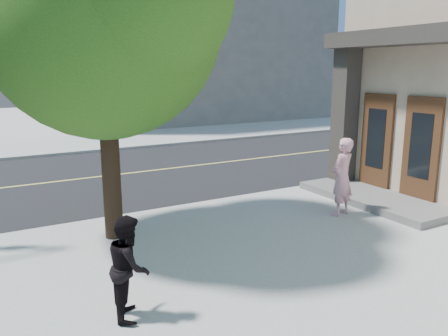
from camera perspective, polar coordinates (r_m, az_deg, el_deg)
sidewalk_ne at (r=34.19m, az=-6.97°, el=6.71°), size 29.00×25.00×0.12m
filler_ne at (r=34.87m, az=-6.83°, el=18.45°), size 18.00×16.00×14.00m
man_on_phone at (r=10.64m, az=14.85°, el=-1.10°), size 0.75×0.59×1.82m
pedestrian at (r=6.33m, az=-12.02°, el=-12.20°), size 0.74×0.84×1.44m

